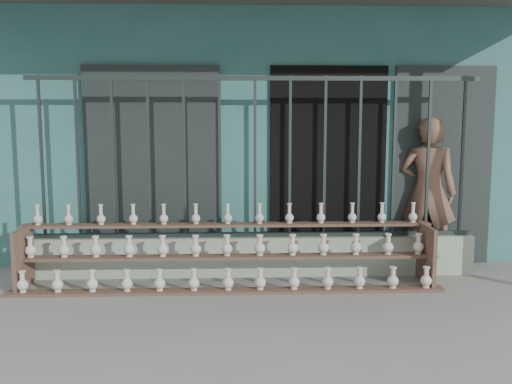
{
  "coord_description": "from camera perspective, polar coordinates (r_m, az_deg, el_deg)",
  "views": [
    {
      "loc": [
        -0.24,
        -5.04,
        1.8
      ],
      "look_at": [
        0.0,
        1.0,
        1.0
      ],
      "focal_mm": 40.0,
      "sensor_mm": 36.0,
      "label": 1
    }
  ],
  "objects": [
    {
      "name": "ground",
      "position": [
        5.36,
        0.43,
        -12.09
      ],
      "size": [
        60.0,
        60.0,
        0.0
      ],
      "primitive_type": "plane",
      "color": "slate"
    },
    {
      "name": "workshop_building",
      "position": [
        9.28,
        -0.76,
        6.44
      ],
      "size": [
        7.4,
        6.6,
        3.21
      ],
      "color": "#306662",
      "rests_on": "ground"
    },
    {
      "name": "parapet_wall",
      "position": [
        6.54,
        -0.1,
        -6.4
      ],
      "size": [
        5.0,
        0.2,
        0.45
      ],
      "primitive_type": "cube",
      "color": "#98AA92",
      "rests_on": "ground"
    },
    {
      "name": "security_fence",
      "position": [
        6.37,
        -0.11,
        3.47
      ],
      "size": [
        5.0,
        0.04,
        1.8
      ],
      "color": "#283330",
      "rests_on": "parapet_wall"
    },
    {
      "name": "shelf_rack",
      "position": [
        6.1,
        -2.88,
        -6.1
      ],
      "size": [
        4.5,
        0.68,
        0.85
      ],
      "color": "brown",
      "rests_on": "ground"
    },
    {
      "name": "elderly_woman",
      "position": [
        7.12,
        16.81,
        -0.03
      ],
      "size": [
        0.77,
        0.65,
        1.81
      ],
      "primitive_type": "imported",
      "rotation": [
        0.0,
        0.0,
        2.75
      ],
      "color": "brown",
      "rests_on": "ground"
    }
  ]
}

